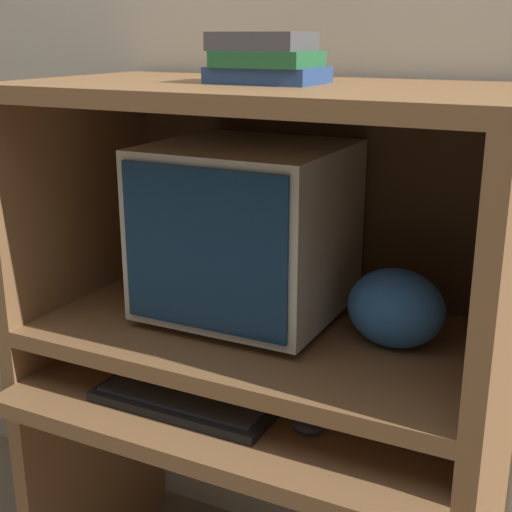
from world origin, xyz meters
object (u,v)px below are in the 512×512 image
object	(u,v)px
mouse	(306,426)
snack_bag	(396,308)
crt_monitor	(247,230)
book_stack	(266,59)
keyboard	(186,400)

from	to	relation	value
mouse	snack_bag	world-z (taller)	snack_bag
mouse	snack_bag	distance (m)	0.30
crt_monitor	book_stack	distance (m)	0.38
crt_monitor	keyboard	size ratio (longest dim) A/B	1.04
crt_monitor	book_stack	xyz separation A→B (m)	(0.07, -0.05, 0.37)
keyboard	book_stack	size ratio (longest dim) A/B	1.82
crt_monitor	keyboard	distance (m)	0.39
crt_monitor	keyboard	bearing A→B (deg)	-96.44
snack_bag	book_stack	xyz separation A→B (m)	(-0.28, -0.04, 0.49)
crt_monitor	snack_bag	size ratio (longest dim) A/B	2.02
crt_monitor	keyboard	xyz separation A→B (m)	(-0.03, -0.23, -0.31)
keyboard	mouse	world-z (taller)	mouse
snack_bag	book_stack	bearing A→B (deg)	-172.00
snack_bag	mouse	bearing A→B (deg)	-117.33
keyboard	mouse	bearing A→B (deg)	2.71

